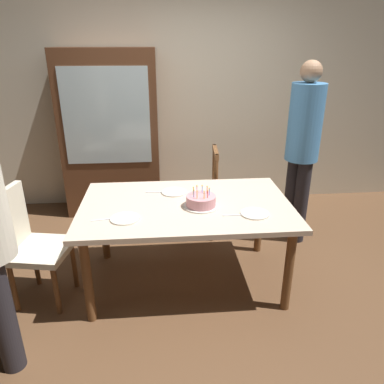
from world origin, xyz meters
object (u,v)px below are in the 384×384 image
(plate_far_side, at_px, (174,192))
(china_cabinet, at_px, (111,134))
(chair_upholstered, at_px, (28,240))
(person_guest, at_px, (303,144))
(plate_near_celebrant, at_px, (125,218))
(chair_spindle_back, at_px, (198,194))
(plate_near_guest, at_px, (255,213))
(birthday_cake, at_px, (201,201))
(dining_table, at_px, (186,212))

(plate_far_side, height_order, china_cabinet, china_cabinet)
(chair_upholstered, bearing_deg, person_guest, 17.99)
(plate_near_celebrant, height_order, chair_spindle_back, chair_spindle_back)
(plate_near_celebrant, relative_size, plate_near_guest, 1.00)
(birthday_cake, height_order, plate_near_guest, birthday_cake)
(plate_near_celebrant, relative_size, plate_far_side, 1.00)
(chair_spindle_back, xyz_separation_m, china_cabinet, (-0.96, 0.71, 0.49))
(birthday_cake, bearing_deg, china_cabinet, 118.50)
(dining_table, relative_size, plate_near_celebrant, 7.71)
(china_cabinet, bearing_deg, plate_near_guest, -54.62)
(plate_near_celebrant, bearing_deg, china_cabinet, 99.51)
(dining_table, distance_m, plate_far_side, 0.27)
(chair_upholstered, bearing_deg, dining_table, 5.83)
(dining_table, xyz_separation_m, plate_near_celebrant, (-0.47, -0.24, 0.09))
(dining_table, xyz_separation_m, person_guest, (1.19, 0.66, 0.38))
(plate_far_side, relative_size, china_cabinet, 0.12)
(birthday_cake, bearing_deg, chair_upholstered, -177.55)
(plate_near_celebrant, bearing_deg, dining_table, 27.18)
(birthday_cake, bearing_deg, chair_spindle_back, 85.24)
(china_cabinet, bearing_deg, chair_spindle_back, -36.42)
(plate_near_celebrant, distance_m, chair_upholstered, 0.81)
(chair_upholstered, relative_size, china_cabinet, 0.50)
(chair_spindle_back, bearing_deg, plate_near_guest, -73.77)
(plate_far_side, xyz_separation_m, person_guest, (1.27, 0.42, 0.29))
(birthday_cake, bearing_deg, person_guest, 34.23)
(dining_table, distance_m, chair_upholstered, 1.25)
(dining_table, height_order, chair_upholstered, chair_upholstered)
(dining_table, bearing_deg, chair_upholstered, -174.17)
(plate_near_guest, distance_m, chair_spindle_back, 1.17)
(birthday_cake, xyz_separation_m, person_guest, (1.07, 0.73, 0.25))
(plate_near_guest, relative_size, chair_spindle_back, 0.23)
(plate_near_guest, relative_size, china_cabinet, 0.12)
(person_guest, relative_size, china_cabinet, 0.95)
(dining_table, distance_m, chair_spindle_back, 0.89)
(plate_near_celebrant, height_order, china_cabinet, china_cabinet)
(plate_near_celebrant, relative_size, person_guest, 0.12)
(plate_near_celebrant, xyz_separation_m, plate_near_guest, (0.98, 0.00, 0.00))
(person_guest, bearing_deg, chair_spindle_back, 169.23)
(dining_table, height_order, birthday_cake, birthday_cake)
(plate_far_side, bearing_deg, dining_table, -70.50)
(chair_upholstered, bearing_deg, plate_far_side, 17.62)
(plate_near_celebrant, height_order, plate_near_guest, same)
(plate_near_celebrant, relative_size, chair_spindle_back, 0.23)
(plate_far_side, bearing_deg, plate_near_celebrant, -128.55)
(chair_spindle_back, height_order, person_guest, person_guest)
(plate_near_guest, distance_m, chair_upholstered, 1.76)
(plate_near_guest, bearing_deg, dining_table, 154.80)
(birthday_cake, relative_size, plate_near_guest, 1.27)
(dining_table, distance_m, plate_near_celebrant, 0.53)
(chair_spindle_back, height_order, chair_upholstered, same)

